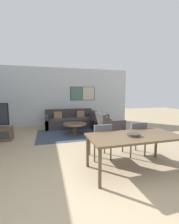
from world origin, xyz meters
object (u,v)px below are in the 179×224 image
object	(u,v)px
sofa_side	(104,125)
fruit_bowl	(134,135)
dining_table	(134,139)
sofa_main	(70,121)
dining_chair_centre	(135,136)
coffee_table	(75,126)
dining_chair_left	(101,139)

from	to	relation	value
sofa_side	fruit_bowl	xyz separation A→B (m)	(-0.58, -3.04, 0.48)
dining_table	fruit_bowl	world-z (taller)	fruit_bowl
sofa_main	dining_chair_centre	size ratio (longest dim) A/B	2.60
sofa_side	coffee_table	bearing A→B (deg)	88.23
dining_chair_left	sofa_side	bearing A→B (deg)	66.93
dining_chair_left	fruit_bowl	distance (m)	0.87
sofa_side	dining_table	bearing A→B (deg)	169.84
sofa_main	fruit_bowl	distance (m)	4.42
sofa_main	dining_chair_left	bearing A→B (deg)	-86.94
sofa_side	fruit_bowl	distance (m)	3.13
sofa_side	dining_chair_centre	xyz separation A→B (m)	(-0.08, -2.35, 0.22)
dining_table	fruit_bowl	xyz separation A→B (m)	(-0.05, -0.05, 0.10)
sofa_side	coffee_table	distance (m)	1.18
dining_table	dining_chair_left	bearing A→B (deg)	123.90
coffee_table	dining_chair_left	distance (m)	2.37
coffee_table	dining_chair_centre	world-z (taller)	dining_chair_centre
sofa_main	fruit_bowl	size ratio (longest dim) A/B	8.89
coffee_table	dining_chair_left	bearing A→B (deg)	-85.28
sofa_main	dining_chair_left	world-z (taller)	dining_chair_left
dining_table	fruit_bowl	bearing A→B (deg)	-132.13
dining_table	dining_chair_left	size ratio (longest dim) A/B	2.16
coffee_table	dining_chair_centre	size ratio (longest dim) A/B	1.06
sofa_main	dining_table	world-z (taller)	sofa_main
sofa_side	fruit_bowl	bearing A→B (deg)	169.17
coffee_table	fruit_bowl	world-z (taller)	fruit_bowl
dining_chair_left	dining_chair_centre	size ratio (longest dim) A/B	1.00
fruit_bowl	dining_chair_centre	bearing A→B (deg)	54.03
sofa_main	dining_table	distance (m)	4.37
dining_chair_centre	fruit_bowl	bearing A→B (deg)	-125.97
sofa_side	dining_chair_left	bearing A→B (deg)	156.93
dining_table	dining_chair_centre	distance (m)	0.79
dining_chair_centre	fruit_bowl	world-z (taller)	dining_chair_centre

